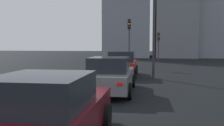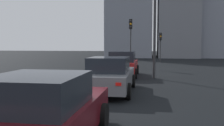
# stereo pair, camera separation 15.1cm
# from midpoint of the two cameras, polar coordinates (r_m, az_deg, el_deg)

# --- Properties ---
(car_red_lead) EXTENTS (4.14, 2.04, 1.65)m
(car_red_lead) POSITION_cam_midpoint_polar(r_m,az_deg,el_deg) (16.03, 2.82, -0.32)
(car_red_lead) COLOR maroon
(car_red_lead) RESTS_ON ground_plane
(car_grey_second) EXTENTS (4.37, 2.07, 1.54)m
(car_grey_second) POSITION_cam_midpoint_polar(r_m,az_deg,el_deg) (10.50, -0.14, -2.93)
(car_grey_second) COLOR slate
(car_grey_second) RESTS_ON ground_plane
(car_maroon_third) EXTENTS (4.22, 2.10, 1.50)m
(car_maroon_third) POSITION_cam_midpoint_polar(r_m,az_deg,el_deg) (4.94, -15.36, -11.43)
(car_maroon_third) COLOR #510F16
(car_maroon_third) RESTS_ON ground_plane
(traffic_light_near_left) EXTENTS (0.32, 0.30, 3.53)m
(traffic_light_near_left) POSITION_cam_midpoint_polar(r_m,az_deg,el_deg) (29.15, 11.49, 5.10)
(traffic_light_near_left) COLOR #2D2D30
(traffic_light_near_left) RESTS_ON ground_plane
(traffic_light_near_right) EXTENTS (0.32, 0.28, 4.44)m
(traffic_light_near_right) POSITION_cam_midpoint_polar(r_m,az_deg,el_deg) (22.60, 4.61, 7.06)
(traffic_light_near_right) COLOR #2D2D30
(traffic_light_near_right) RESTS_ON ground_plane
(street_lamp_kerbside) EXTENTS (0.56, 0.36, 7.57)m
(street_lamp_kerbside) POSITION_cam_midpoint_polar(r_m,az_deg,el_deg) (15.27, 10.37, 13.16)
(street_lamp_kerbside) COLOR #2D2D30
(street_lamp_kerbside) RESTS_ON ground_plane
(building_facade_left) EXTENTS (10.18, 11.08, 14.73)m
(building_facade_left) POSITION_cam_midpoint_polar(r_m,az_deg,el_deg) (46.45, 25.03, 10.38)
(building_facade_left) COLOR gray
(building_facade_left) RESTS_ON ground_plane
(building_facade_center) EXTENTS (13.26, 6.37, 11.47)m
(building_facade_center) POSITION_cam_midpoint_polar(r_m,az_deg,el_deg) (45.29, 14.91, 8.73)
(building_facade_center) COLOR slate
(building_facade_center) RESTS_ON ground_plane
(building_facade_right) EXTENTS (12.02, 7.62, 12.65)m
(building_facade_right) POSITION_cam_midpoint_polar(r_m,az_deg,el_deg) (44.75, 4.59, 9.67)
(building_facade_right) COLOR gray
(building_facade_right) RESTS_ON ground_plane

